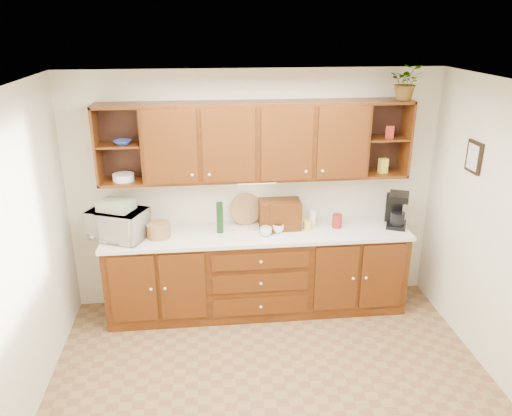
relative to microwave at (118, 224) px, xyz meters
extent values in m
plane|color=olive|center=(1.44, -1.45, -1.09)|extent=(4.00, 4.00, 0.00)
plane|color=white|center=(1.44, -1.45, 1.51)|extent=(4.00, 4.00, 0.00)
plane|color=beige|center=(1.44, 0.30, 0.21)|extent=(4.00, 0.00, 4.00)
plane|color=beige|center=(-0.56, -1.45, 0.21)|extent=(0.00, 3.50, 3.50)
cube|color=#331605|center=(1.44, 0.00, -0.64)|extent=(3.20, 0.60, 0.90)
cube|color=white|center=(1.44, -0.01, -0.17)|extent=(3.24, 0.64, 0.04)
cube|color=#331605|center=(1.44, 0.14, 0.80)|extent=(2.30, 0.33, 0.80)
cube|color=black|center=(0.06, 0.29, 0.80)|extent=(0.45, 0.02, 0.80)
cube|color=black|center=(2.81, 0.29, 0.80)|extent=(0.45, 0.02, 0.80)
cube|color=#331605|center=(0.06, 0.14, 0.80)|extent=(0.43, 0.30, 0.02)
cube|color=#331605|center=(2.81, 0.14, 0.80)|extent=(0.43, 0.30, 0.02)
cube|color=#331605|center=(2.81, 0.14, 1.18)|extent=(0.45, 0.33, 0.03)
cube|color=white|center=(1.44, 0.09, 0.38)|extent=(0.40, 0.05, 0.02)
cube|color=black|center=(3.42, -0.55, 0.76)|extent=(0.03, 0.24, 0.30)
cylinder|color=#A37D44|center=(0.40, -0.02, -0.08)|extent=(0.33, 0.33, 0.15)
imported|color=beige|center=(0.00, 0.00, 0.00)|extent=(0.66, 0.57, 0.31)
cube|color=#D4C664|center=(0.00, 0.00, 0.20)|extent=(0.40, 0.35, 0.10)
cylinder|color=black|center=(1.04, 0.03, 0.01)|extent=(0.09, 0.09, 0.34)
cylinder|color=#A37D44|center=(1.33, 0.24, -0.14)|extent=(0.36, 0.17, 0.35)
cube|color=#331605|center=(1.69, 0.10, 0.00)|extent=(0.44, 0.28, 0.31)
cylinder|color=#331605|center=(1.57, -0.03, 0.01)|extent=(0.03, 0.03, 0.33)
cylinder|color=#331605|center=(1.57, -0.03, -0.15)|extent=(0.13, 0.13, 0.02)
imported|color=white|center=(1.65, -0.04, -0.11)|extent=(0.13, 0.13, 0.10)
imported|color=white|center=(1.53, 0.05, -0.11)|extent=(0.13, 0.13, 0.10)
imported|color=white|center=(1.52, -0.10, -0.11)|extent=(0.13, 0.13, 0.10)
cylinder|color=maroon|center=(2.31, 0.04, -0.08)|extent=(0.12, 0.12, 0.15)
cylinder|color=white|center=(2.04, 0.08, -0.06)|extent=(0.09, 0.09, 0.19)
cylinder|color=gold|center=(1.98, 0.01, -0.10)|extent=(0.11, 0.11, 0.10)
cube|color=black|center=(2.96, -0.01, -0.13)|extent=(0.29, 0.32, 0.04)
cube|color=black|center=(2.96, 0.09, 0.03)|extent=(0.19, 0.13, 0.32)
cube|color=black|center=(2.96, -0.01, 0.19)|extent=(0.29, 0.32, 0.07)
cylinder|color=black|center=(2.96, -0.03, -0.05)|extent=(0.20, 0.20, 0.14)
imported|color=#293F97|center=(0.11, 0.10, 0.83)|extent=(0.22, 0.22, 0.04)
cylinder|color=white|center=(0.08, 0.12, 0.46)|extent=(0.27, 0.27, 0.07)
cube|color=gold|center=(2.80, 0.11, 0.50)|extent=(0.10, 0.09, 0.16)
cube|color=maroon|center=(2.83, 0.11, 0.87)|extent=(0.11, 0.10, 0.13)
imported|color=#999999|center=(2.95, 0.09, 1.37)|extent=(0.41, 0.39, 0.35)
camera|label=1|loc=(0.90, -4.83, 1.97)|focal=35.00mm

